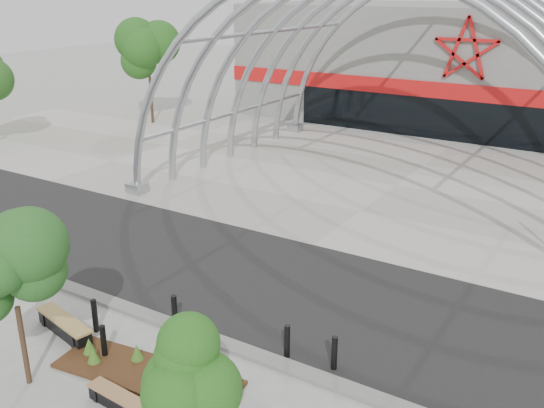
{
  "coord_description": "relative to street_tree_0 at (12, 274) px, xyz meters",
  "views": [
    {
      "loc": [
        9.75,
        -11.65,
        9.29
      ],
      "look_at": [
        0.0,
        4.0,
        2.6
      ],
      "focal_mm": 40.0,
      "sensor_mm": 36.0,
      "label": 1
    }
  ],
  "objects": [
    {
      "name": "forecourt",
      "position": [
        2.03,
        19.63,
        -2.96
      ],
      "size": [
        60.0,
        17.0,
        0.04
      ],
      "primitive_type": "cube",
      "color": "#9F9B90",
      "rests_on": "ground"
    },
    {
      "name": "kerb",
      "position": [
        2.03,
        3.88,
        -2.92
      ],
      "size": [
        60.0,
        0.5,
        0.12
      ],
      "primitive_type": "cube",
      "color": "slate",
      "rests_on": "ground"
    },
    {
      "name": "bg_tree_0",
      "position": [
        -17.97,
        24.13,
        1.66
      ],
      "size": [
        3.0,
        3.0,
        6.45
      ],
      "color": "black",
      "rests_on": "ground"
    },
    {
      "name": "bollard_3",
      "position": [
        4.88,
        4.32,
        -2.5
      ],
      "size": [
        0.15,
        0.15,
        0.96
      ],
      "primitive_type": "cylinder",
      "color": "black",
      "rests_on": "ground"
    },
    {
      "name": "bench_0",
      "position": [
        -1.02,
        1.98,
        -2.74
      ],
      "size": [
        2.38,
        0.98,
        0.49
      ],
      "color": "black",
      "rests_on": "ground"
    },
    {
      "name": "road",
      "position": [
        2.03,
        7.63,
        -2.97
      ],
      "size": [
        140.0,
        7.0,
        0.02
      ],
      "primitive_type": "cube",
      "color": "black",
      "rests_on": "ground"
    },
    {
      "name": "bollard_0",
      "position": [
        -0.39,
        2.55,
        -2.48
      ],
      "size": [
        0.16,
        0.16,
        1.0
      ],
      "primitive_type": "cylinder",
      "color": "black",
      "rests_on": "ground"
    },
    {
      "name": "arena_building",
      "position": [
        2.03,
        37.58,
        1.01
      ],
      "size": [
        34.0,
        15.24,
        8.0
      ],
      "color": "slate",
      "rests_on": "ground"
    },
    {
      "name": "bollard_2",
      "position": [
        1.39,
        3.9,
        -2.47
      ],
      "size": [
        0.16,
        0.16,
        1.02
      ],
      "primitive_type": "cylinder",
      "color": "black",
      "rests_on": "ground"
    },
    {
      "name": "bollard_1",
      "position": [
        0.81,
        1.75,
        -2.5
      ],
      "size": [
        0.15,
        0.15,
        0.97
      ],
      "primitive_type": "cylinder",
      "color": "black",
      "rests_on": "ground"
    },
    {
      "name": "street_tree_0",
      "position": [
        0.0,
        0.0,
        0.0
      ],
      "size": [
        1.82,
        1.82,
        4.15
      ],
      "color": "#322112",
      "rests_on": "ground"
    },
    {
      "name": "ground",
      "position": [
        2.03,
        4.13,
        -2.98
      ],
      "size": [
        140.0,
        140.0,
        0.0
      ],
      "primitive_type": "plane",
      "color": "gray",
      "rests_on": "ground"
    },
    {
      "name": "bollard_4",
      "position": [
        6.17,
        4.49,
        -2.5
      ],
      "size": [
        0.15,
        0.15,
        0.96
      ],
      "primitive_type": "cylinder",
      "color": "black",
      "rests_on": "ground"
    },
    {
      "name": "bench_1",
      "position": [
        2.66,
        0.48,
        -2.79
      ],
      "size": [
        1.91,
        0.53,
        0.4
      ],
      "color": "black",
      "rests_on": "ground"
    },
    {
      "name": "planting_bed",
      "position": [
        2.22,
        1.77,
        -2.85
      ],
      "size": [
        5.09,
        2.13,
        0.52
      ],
      "color": "black",
      "rests_on": "ground"
    },
    {
      "name": "vault_canopy",
      "position": [
        2.03,
        19.63,
        -2.96
      ],
      "size": [
        20.8,
        15.8,
        20.36
      ],
      "color": "#A1A6AC",
      "rests_on": "ground"
    },
    {
      "name": "street_tree_1",
      "position": [
        5.31,
        -0.58,
        -0.21
      ],
      "size": [
        1.63,
        1.63,
        3.85
      ],
      "color": "black",
      "rests_on": "ground"
    }
  ]
}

